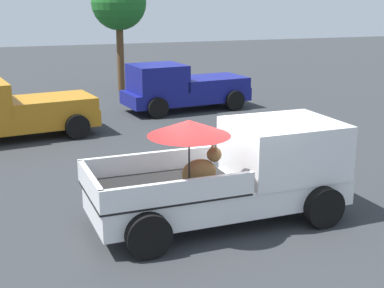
# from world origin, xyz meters

# --- Properties ---
(ground_plane) EXTENTS (80.00, 80.00, 0.00)m
(ground_plane) POSITION_xyz_m (0.00, 0.00, 0.00)
(ground_plane) COLOR #2D3033
(pickup_truck_main) EXTENTS (5.13, 2.46, 2.20)m
(pickup_truck_main) POSITION_xyz_m (0.43, -0.01, 0.99)
(pickup_truck_main) COLOR black
(pickup_truck_main) RESTS_ON ground
(pickup_truck_red) EXTENTS (4.99, 2.66, 1.80)m
(pickup_truck_red) POSITION_xyz_m (2.60, 10.52, 0.87)
(pickup_truck_red) COLOR black
(pickup_truck_red) RESTS_ON ground
(pickup_truck_far) EXTENTS (5.02, 2.75, 1.80)m
(pickup_truck_far) POSITION_xyz_m (-3.72, 8.04, 0.87)
(pickup_truck_far) COLOR black
(pickup_truck_far) RESTS_ON ground
(tree_by_lot) EXTENTS (2.47, 2.47, 5.20)m
(tree_by_lot) POSITION_xyz_m (1.31, 15.62, 3.92)
(tree_by_lot) COLOR brown
(tree_by_lot) RESTS_ON ground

